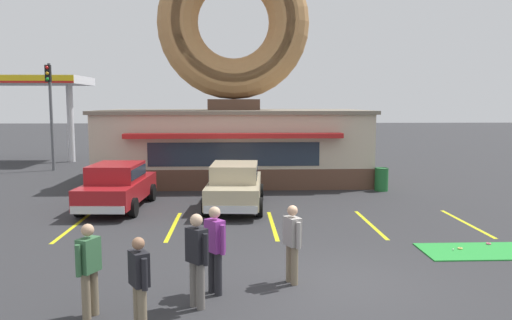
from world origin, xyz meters
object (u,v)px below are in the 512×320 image
object	(u,v)px
golf_ball	(453,249)
pedestrian_leather_jacket_man	(292,240)
pedestrian_blue_sweater_man	(197,256)
pedestrian_beanie_man	(139,280)
traffic_light_pole	(50,102)
pedestrian_hooded_kid	(89,266)
car_champagne	(235,184)
trash_bin	(381,179)
pedestrian_clipboard_woman	(215,246)
car_red	(117,184)

from	to	relation	value
golf_ball	pedestrian_leather_jacket_man	bearing A→B (deg)	-154.82
golf_ball	pedestrian_blue_sweater_man	bearing A→B (deg)	-152.67
pedestrian_beanie_man	traffic_light_pole	distance (m)	21.56
pedestrian_hooded_kid	traffic_light_pole	bearing A→B (deg)	111.29
car_champagne	trash_bin	xyz separation A→B (m)	(6.18, 3.24, -0.37)
pedestrian_leather_jacket_man	pedestrian_clipboard_woman	xyz separation A→B (m)	(-1.56, -0.51, 0.06)
pedestrian_hooded_kid	pedestrian_leather_jacket_man	size ratio (longest dim) A/B	1.01
pedestrian_blue_sweater_man	pedestrian_leather_jacket_man	bearing A→B (deg)	32.00
golf_ball	traffic_light_pole	size ratio (longest dim) A/B	0.01
pedestrian_blue_sweater_man	pedestrian_clipboard_woman	xyz separation A→B (m)	(0.30, 0.65, -0.01)
car_champagne	pedestrian_blue_sweater_man	xyz separation A→B (m)	(-0.69, -8.55, 0.10)
car_champagne	trash_bin	distance (m)	6.99
car_champagne	traffic_light_pole	distance (m)	14.54
pedestrian_blue_sweater_man	trash_bin	xyz separation A→B (m)	(6.87, 11.79, -0.47)
trash_bin	golf_ball	bearing A→B (deg)	-94.71
pedestrian_clipboard_woman	traffic_light_pole	size ratio (longest dim) A/B	0.30
car_red	pedestrian_hooded_kid	bearing A→B (deg)	-79.93
trash_bin	traffic_light_pole	world-z (taller)	traffic_light_pole
pedestrian_beanie_man	traffic_light_pole	xyz separation A→B (m)	(-8.40, 19.65, 2.85)
pedestrian_beanie_man	traffic_light_pole	bearing A→B (deg)	113.16
pedestrian_beanie_man	traffic_light_pole	size ratio (longest dim) A/B	0.27
pedestrian_clipboard_woman	car_red	bearing A→B (deg)	114.90
pedestrian_clipboard_woman	trash_bin	distance (m)	12.94
car_champagne	traffic_light_pole	bearing A→B (deg)	134.25
pedestrian_clipboard_woman	pedestrian_beanie_man	size ratio (longest dim) A/B	1.11
pedestrian_hooded_kid	golf_ball	bearing A→B (deg)	23.68
pedestrian_clipboard_woman	trash_bin	xyz separation A→B (m)	(6.57, 11.14, -0.47)
trash_bin	pedestrian_clipboard_woman	bearing A→B (deg)	-120.51
car_red	pedestrian_leather_jacket_man	xyz separation A→B (m)	(5.28, -7.51, 0.03)
car_champagne	pedestrian_beanie_man	distance (m)	9.56
golf_ball	pedestrian_beanie_man	size ratio (longest dim) A/B	0.03
pedestrian_blue_sweater_man	pedestrian_hooded_kid	xyz separation A→B (m)	(-1.83, -0.32, -0.05)
car_red	trash_bin	size ratio (longest dim) A/B	4.76
car_champagne	pedestrian_clipboard_woman	bearing A→B (deg)	-92.81
golf_ball	pedestrian_hooded_kid	bearing A→B (deg)	-156.32
trash_bin	traffic_light_pole	bearing A→B (deg)	156.62
pedestrian_clipboard_woman	car_champagne	bearing A→B (deg)	87.19
pedestrian_clipboard_woman	golf_ball	bearing A→B (deg)	23.39
pedestrian_hooded_kid	pedestrian_beanie_man	size ratio (longest dim) A/B	1.06
car_red	traffic_light_pole	bearing A→B (deg)	120.05
golf_ball	pedestrian_leather_jacket_man	size ratio (longest dim) A/B	0.03
car_champagne	pedestrian_leather_jacket_man	bearing A→B (deg)	-80.97
traffic_light_pole	pedestrian_hooded_kid	bearing A→B (deg)	-68.71
pedestrian_blue_sweater_man	pedestrian_leather_jacket_man	size ratio (longest dim) A/B	1.06
car_red	pedestrian_hooded_kid	xyz separation A→B (m)	(1.60, -8.99, 0.04)
pedestrian_leather_jacket_man	pedestrian_clipboard_woman	size ratio (longest dim) A/B	0.94
pedestrian_blue_sweater_man	trash_bin	distance (m)	13.65
pedestrian_leather_jacket_man	pedestrian_clipboard_woman	world-z (taller)	pedestrian_clipboard_woman
car_red	pedestrian_clipboard_woman	bearing A→B (deg)	-65.10
golf_ball	pedestrian_leather_jacket_man	xyz separation A→B (m)	(-4.30, -2.02, 0.85)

